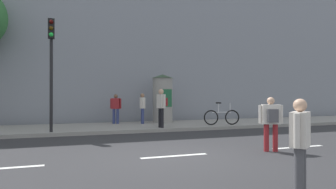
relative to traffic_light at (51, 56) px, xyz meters
The scene contains 12 objects.
ground_plane 6.79m from the traffic_light, 59.94° to the right, with size 80.00×80.00×0.00m, color #2B2B2D.
sidewalk_curb 4.61m from the traffic_light, 30.10° to the left, with size 36.00×4.00×0.15m, color gray.
lane_markings 6.79m from the traffic_light, 59.94° to the right, with size 25.80×0.16×0.01m.
building_backdrop 7.66m from the traffic_light, 65.83° to the left, with size 36.00×5.00×10.05m, color gray.
traffic_light is the anchor object (origin of this frame).
poster_column 6.38m from the traffic_light, 27.11° to the left, with size 1.15×1.15×2.54m.
pedestrian_tallest 9.84m from the traffic_light, 67.21° to the right, with size 0.50×0.44×1.50m.
pedestrian_in_red_top 8.31m from the traffic_light, 43.91° to the right, with size 0.62×0.50×1.51m.
pedestrian_with_bag 5.29m from the traffic_light, 29.10° to the left, with size 0.30×0.59×1.52m.
pedestrian_near_pole 4.92m from the traffic_light, ahead, with size 0.43×0.57×1.70m.
pedestrian_in_light_jacket 4.60m from the traffic_light, 43.17° to the left, with size 0.52×0.38×1.48m.
bicycle_leaning 8.07m from the traffic_light, ahead, with size 1.75×0.41×1.09m.
Camera 1 is at (-2.86, -7.36, 1.54)m, focal length 32.91 mm.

